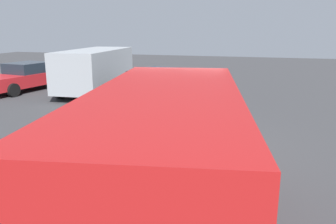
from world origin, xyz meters
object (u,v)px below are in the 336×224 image
art_car_decorated (179,121)px  parked_van_near_right (166,159)px  parked_sedan_behind_right (155,86)px  parked_sedan_row_back_center (23,77)px  parked_van_far_right (95,69)px

art_car_decorated → parked_van_near_right: 4.27m
parked_sedan_behind_right → parked_sedan_row_back_center: parked_sedan_behind_right is taller
art_car_decorated → parked_sedan_behind_right: (4.94, 2.28, 0.03)m
parked_van_far_right → parked_sedan_row_back_center: parked_van_far_right is taller
parked_sedan_row_back_center → parked_van_far_right: bearing=104.9°
art_car_decorated → parked_sedan_row_back_center: art_car_decorated is taller
art_car_decorated → parked_sedan_row_back_center: bearing=-132.2°
parked_van_near_right → parked_sedan_row_back_center: (9.95, 10.45, -0.59)m
parked_van_far_right → parked_sedan_behind_right: 3.70m
parked_sedan_row_back_center → art_car_decorated: bearing=67.8°
art_car_decorated → parked_van_near_right: parked_van_near_right is taller
art_car_decorated → parked_sedan_behind_right: bearing=-166.2°
parked_van_far_right → parked_sedan_behind_right: size_ratio=1.12×
art_car_decorated → parked_van_far_right: size_ratio=0.87×
art_car_decorated → parked_sedan_row_back_center: size_ratio=1.05×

